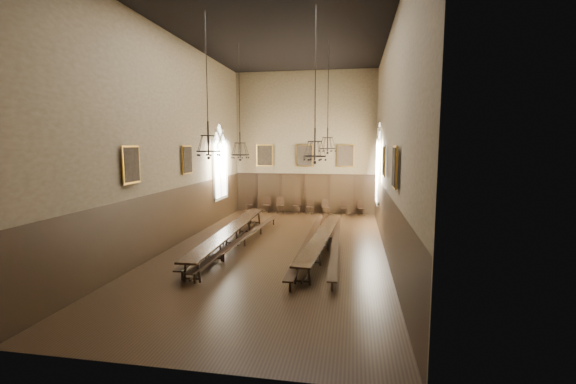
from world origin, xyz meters
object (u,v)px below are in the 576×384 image
(chandelier_back_right, at_px, (328,140))
(chandelier_front_right, at_px, (315,145))
(chair_5, at_px, (325,210))
(chair_7, at_px, (361,211))
(chair_4, at_px, (310,210))
(chair_2, at_px, (280,208))
(chandelier_back_left, at_px, (240,147))
(bench_left_outer, at_px, (223,238))
(chandelier_front_left, at_px, (208,142))
(table_left, at_px, (232,237))
(bench_right_outer, at_px, (336,244))
(chair_1, at_px, (267,208))
(table_right, at_px, (322,242))
(chair_0, at_px, (250,208))
(bench_right_inner, at_px, (310,242))
(chair_3, at_px, (297,209))
(chair_6, at_px, (344,211))
(bench_left_inner, at_px, (245,240))

(chandelier_back_right, height_order, chandelier_front_right, same)
(chair_5, bearing_deg, chair_7, -14.44)
(chair_4, distance_m, chair_7, 3.20)
(chair_2, relative_size, chandelier_back_left, 0.20)
(bench_left_outer, height_order, chandelier_front_left, chandelier_front_left)
(table_left, bearing_deg, bench_right_outer, -0.62)
(chair_1, xyz_separation_m, chandelier_front_right, (4.21, -10.78, 4.05))
(table_right, distance_m, chair_1, 9.51)
(chair_0, distance_m, chair_2, 2.03)
(bench_right_inner, bearing_deg, chair_3, 102.19)
(chair_6, height_order, chandelier_back_right, chandelier_back_right)
(bench_left_outer, distance_m, chandelier_back_right, 6.48)
(table_left, distance_m, chair_3, 8.53)
(bench_right_inner, bearing_deg, table_left, -179.11)
(chandelier_back_right, bearing_deg, chair_7, 74.66)
(bench_left_inner, bearing_deg, bench_left_outer, 174.17)
(bench_right_inner, relative_size, chair_3, 10.41)
(bench_left_outer, relative_size, chair_6, 11.14)
(table_left, relative_size, chair_0, 10.15)
(table_left, xyz_separation_m, chair_2, (0.54, 8.32, -0.08))
(bench_left_inner, xyz_separation_m, chair_7, (5.07, 8.37, -0.02))
(chandelier_front_right, bearing_deg, chair_4, 97.35)
(table_left, height_order, chair_0, chair_0)
(bench_left_outer, relative_size, chair_3, 9.66)
(chair_7, bearing_deg, chair_0, 161.41)
(bench_left_outer, distance_m, chair_6, 9.68)
(chandelier_front_left, bearing_deg, chair_1, 91.90)
(bench_right_outer, bearing_deg, bench_right_inner, 174.69)
(chair_2, xyz_separation_m, chair_6, (4.08, 0.02, -0.05))
(table_right, xyz_separation_m, bench_right_inner, (-0.55, 0.15, -0.05))
(bench_left_outer, relative_size, chair_4, 10.67)
(chair_1, relative_size, chandelier_back_right, 0.21)
(bench_right_inner, relative_size, chandelier_back_left, 2.03)
(chair_7, bearing_deg, chandelier_front_left, -136.39)
(chair_1, xyz_separation_m, chair_2, (0.92, -0.04, 0.01))
(chandelier_back_right, xyz_separation_m, chandelier_front_left, (-3.97, -4.64, -0.11))
(chair_1, relative_size, chair_5, 1.06)
(chair_5, bearing_deg, bench_left_outer, -129.96)
(bench_right_inner, bearing_deg, bench_left_inner, -178.46)
(table_left, bearing_deg, chandelier_back_left, 94.11)
(table_right, relative_size, chandelier_front_right, 1.77)
(table_right, bearing_deg, chair_1, 117.07)
(bench_right_outer, distance_m, chair_6, 8.40)
(chair_6, relative_size, chandelier_back_right, 0.18)
(bench_left_outer, height_order, chair_5, chair_5)
(table_right, height_order, bench_left_outer, table_right)
(bench_right_inner, distance_m, chandelier_front_right, 4.76)
(chair_1, bearing_deg, bench_left_outer, -81.01)
(bench_left_outer, bearing_deg, chair_2, 83.31)
(chair_3, xyz_separation_m, chandelier_front_left, (-1.62, -10.84, 4.16))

